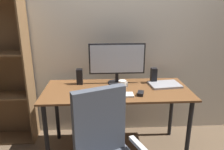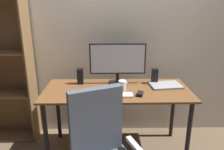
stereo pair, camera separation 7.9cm
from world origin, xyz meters
TOP-DOWN VIEW (x-y plane):
  - ground_plane at (0.00, 0.00)m, footprint 12.00×12.00m
  - back_wall at (0.00, 0.50)m, footprint 6.40×0.10m
  - desk at (0.00, 0.00)m, footprint 1.51×0.66m
  - monitor at (0.01, 0.19)m, footprint 0.61×0.20m
  - keyboard at (0.00, -0.18)m, footprint 0.29×0.11m
  - mouse at (0.22, -0.17)m, footprint 0.08×0.11m
  - coffee_mug at (0.06, -0.02)m, footprint 0.10×0.08m
  - laptop at (0.52, 0.08)m, footprint 0.34×0.26m
  - speaker_left at (-0.40, 0.18)m, footprint 0.06×0.07m
  - speaker_right at (0.42, 0.18)m, footprint 0.06×0.07m

SIDE VIEW (x-z plane):
  - ground_plane at x=0.00m, z-range 0.00..0.00m
  - desk at x=0.00m, z-range 0.28..1.02m
  - keyboard at x=0.00m, z-range 0.74..0.76m
  - laptop at x=0.52m, z-range 0.74..0.76m
  - mouse at x=0.22m, z-range 0.74..0.77m
  - coffee_mug at x=0.06m, z-range 0.74..0.84m
  - speaker_left at x=-0.40m, z-range 0.74..0.91m
  - speaker_right at x=0.42m, z-range 0.74..0.91m
  - monitor at x=0.01m, z-range 0.77..1.22m
  - back_wall at x=0.00m, z-range 0.00..2.60m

